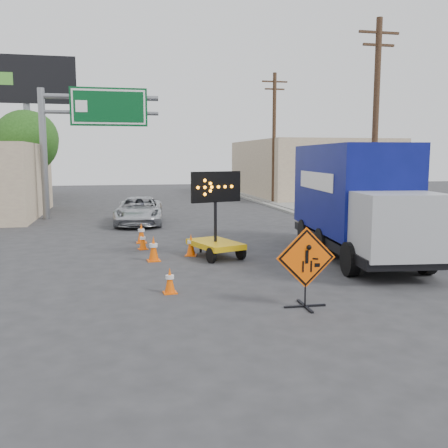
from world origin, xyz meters
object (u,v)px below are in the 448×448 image
object	(u,v)px
arrow_board	(215,238)
box_truck	(355,206)
construction_sign	(306,265)
pickup_truck	(139,211)

from	to	relation	value
arrow_board	box_truck	distance (m)	4.72
box_truck	construction_sign	bearing A→B (deg)	-119.72
construction_sign	box_truck	distance (m)	6.21
construction_sign	pickup_truck	xyz separation A→B (m)	(-2.96, 14.55, -0.27)
pickup_truck	box_truck	bearing A→B (deg)	-50.06
arrow_board	box_truck	xyz separation A→B (m)	(4.54, -0.80, 1.04)
construction_sign	pickup_truck	world-z (taller)	construction_sign
construction_sign	arrow_board	world-z (taller)	arrow_board
pickup_truck	construction_sign	bearing A→B (deg)	-73.19
arrow_board	box_truck	size ratio (longest dim) A/B	0.35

